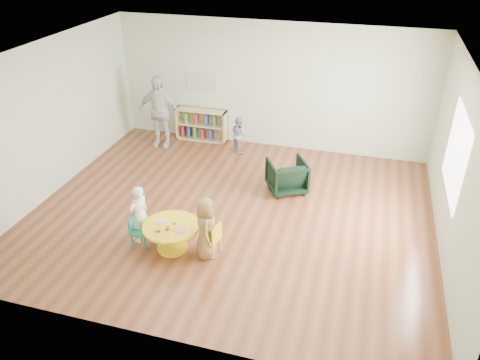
{
  "coord_description": "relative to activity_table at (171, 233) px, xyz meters",
  "views": [
    {
      "loc": [
        2.09,
        -6.73,
        4.65
      ],
      "look_at": [
        0.24,
        -0.3,
        0.87
      ],
      "focal_mm": 35.0,
      "sensor_mm": 36.0,
      "label": 1
    }
  ],
  "objects": [
    {
      "name": "room",
      "position": [
        0.62,
        1.27,
        1.58
      ],
      "size": [
        7.1,
        7.0,
        2.8
      ],
      "color": "brown",
      "rests_on": "ground"
    },
    {
      "name": "alphabet_poster",
      "position": [
        -1.0,
        4.25,
        1.04
      ],
      "size": [
        0.74,
        0.01,
        0.54
      ],
      "color": "silver",
      "rests_on": "ground"
    },
    {
      "name": "activity_table",
      "position": [
        0.0,
        0.0,
        0.0
      ],
      "size": [
        0.89,
        0.89,
        0.49
      ],
      "rotation": [
        0.0,
        0.0,
        -0.12
      ],
      "color": "yellow",
      "rests_on": "ground"
    },
    {
      "name": "kid_chair_left",
      "position": [
        -0.55,
        -0.04,
        -0.02
      ],
      "size": [
        0.29,
        0.29,
        0.53
      ],
      "rotation": [
        0.0,
        0.0,
        -1.55
      ],
      "color": "#178164",
      "rests_on": "ground"
    },
    {
      "name": "kid_chair_right",
      "position": [
        0.65,
        0.06,
        -0.02
      ],
      "size": [
        0.34,
        0.34,
        0.54
      ],
      "rotation": [
        0.0,
        0.0,
        1.37
      ],
      "color": "yellow",
      "rests_on": "ground"
    },
    {
      "name": "adult_caretaker",
      "position": [
        -1.79,
        3.54,
        0.52
      ],
      "size": [
        0.99,
        0.47,
        1.65
      ],
      "primitive_type": "imported",
      "rotation": [
        0.0,
        0.0,
        0.07
      ],
      "color": "silver",
      "rests_on": "ground"
    },
    {
      "name": "child_left",
      "position": [
        -0.57,
        0.07,
        0.19
      ],
      "size": [
        0.36,
        0.43,
        1.01
      ],
      "primitive_type": "imported",
      "rotation": [
        0.0,
        0.0,
        -1.97
      ],
      "color": "white",
      "rests_on": "ground"
    },
    {
      "name": "toddler",
      "position": [
        0.03,
        3.73,
        0.1
      ],
      "size": [
        0.5,
        0.5,
        0.82
      ],
      "primitive_type": "imported",
      "rotation": [
        0.0,
        0.0,
        2.39
      ],
      "color": "#1C2248",
      "rests_on": "ground"
    },
    {
      "name": "bookshelf",
      "position": [
        -1.01,
        4.12,
        0.06
      ],
      "size": [
        1.2,
        0.3,
        0.75
      ],
      "color": "tan",
      "rests_on": "ground"
    },
    {
      "name": "armchair",
      "position": [
        1.4,
        2.31,
        0.01
      ],
      "size": [
        0.94,
        0.95,
        0.64
      ],
      "primitive_type": "imported",
      "rotation": [
        0.0,
        0.0,
        3.65
      ],
      "color": "black",
      "rests_on": "ground"
    },
    {
      "name": "child_right",
      "position": [
        0.59,
        -0.01,
        0.21
      ],
      "size": [
        0.48,
        0.59,
        1.03
      ],
      "primitive_type": "imported",
      "rotation": [
        0.0,
        0.0,
        1.91
      ],
      "color": "yellow",
      "rests_on": "ground"
    }
  ]
}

